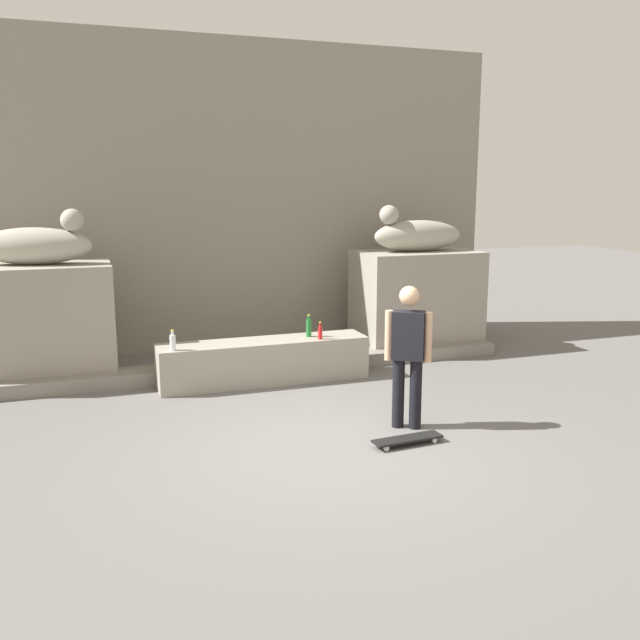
# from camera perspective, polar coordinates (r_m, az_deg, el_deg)

# --- Properties ---
(ground_plane) EXTENTS (40.00, 40.00, 0.00)m
(ground_plane) POSITION_cam_1_polar(r_m,az_deg,el_deg) (7.61, 0.57, -10.36)
(ground_plane) COLOR #605E5B
(facade_wall) EXTENTS (9.70, 0.60, 5.18)m
(facade_wall) POSITION_cam_1_polar(r_m,az_deg,el_deg) (12.18, -8.06, 10.06)
(facade_wall) COLOR gray
(facade_wall) RESTS_ON ground_plane
(pedestal_left) EXTENTS (2.03, 1.23, 1.69)m
(pedestal_left) POSITION_cam_1_polar(r_m,az_deg,el_deg) (10.62, -22.18, -0.26)
(pedestal_left) COLOR gray
(pedestal_left) RESTS_ON ground_plane
(pedestal_right) EXTENTS (2.03, 1.23, 1.69)m
(pedestal_right) POSITION_cam_1_polar(r_m,az_deg,el_deg) (11.91, 7.95, 1.61)
(pedestal_right) COLOR gray
(pedestal_right) RESTS_ON ground_plane
(statue_reclining_left) EXTENTS (1.68, 0.91, 0.78)m
(statue_reclining_left) POSITION_cam_1_polar(r_m,az_deg,el_deg) (10.47, -22.43, 5.80)
(statue_reclining_left) COLOR #A29E8E
(statue_reclining_left) RESTS_ON pedestal_left
(statue_reclining_right) EXTENTS (1.62, 0.61, 0.78)m
(statue_reclining_right) POSITION_cam_1_polar(r_m,az_deg,el_deg) (11.77, 7.95, 7.02)
(statue_reclining_right) COLOR #A29E8E
(statue_reclining_right) RESTS_ON pedestal_right
(ledge_block) EXTENTS (3.00, 0.62, 0.61)m
(ledge_block) POSITION_cam_1_polar(r_m,az_deg,el_deg) (9.92, -4.66, -3.41)
(ledge_block) COLOR gray
(ledge_block) RESTS_ON ground_plane
(skater) EXTENTS (0.47, 0.36, 1.67)m
(skater) POSITION_cam_1_polar(r_m,az_deg,el_deg) (7.96, 7.29, -2.53)
(skater) COLOR black
(skater) RESTS_ON ground_plane
(skateboard) EXTENTS (0.81, 0.26, 0.08)m
(skateboard) POSITION_cam_1_polar(r_m,az_deg,el_deg) (7.68, 7.24, -9.73)
(skateboard) COLOR black
(skateboard) RESTS_ON ground_plane
(bottle_red) EXTENTS (0.06, 0.06, 0.25)m
(bottle_red) POSITION_cam_1_polar(r_m,az_deg,el_deg) (9.88, 0.01, -1.02)
(bottle_red) COLOR red
(bottle_red) RESTS_ON ledge_block
(bottle_green) EXTENTS (0.08, 0.08, 0.32)m
(bottle_green) POSITION_cam_1_polar(r_m,az_deg,el_deg) (10.04, -0.93, -0.63)
(bottle_green) COLOR #1E722D
(bottle_green) RESTS_ON ledge_block
(bottle_clear) EXTENTS (0.08, 0.08, 0.28)m
(bottle_clear) POSITION_cam_1_polar(r_m,az_deg,el_deg) (9.41, -12.08, -1.80)
(bottle_clear) COLOR silver
(bottle_clear) RESTS_ON ledge_block
(stair_step) EXTENTS (8.03, 0.50, 0.20)m
(stair_step) POSITION_cam_1_polar(r_m,az_deg,el_deg) (10.44, -5.34, -3.86)
(stair_step) COLOR gray
(stair_step) RESTS_ON ground_plane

